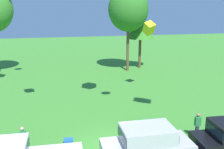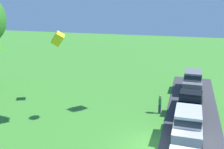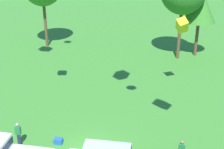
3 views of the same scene
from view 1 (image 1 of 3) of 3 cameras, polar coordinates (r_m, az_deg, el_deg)
The scene contains 8 objects.
ground_plane at distance 16.06m, azimuth -0.55°, elevation -15.94°, with size 120.00×120.00×0.00m, color #3D842D.
car_suv_far_end at distance 13.88m, azimuth 7.61°, elevation -15.16°, with size 4.62×2.08×2.28m.
person_beside_suv at distance 17.66m, azimuth 18.09°, elevation -10.52°, with size 0.36×0.24×1.71m.
person_on_lawn at distance 15.92m, azimuth -18.79°, elevation -13.47°, with size 0.36×0.24×1.71m.
tree_far_right at distance 33.56m, azimuth 3.57°, elevation 13.94°, with size 5.02×5.02×10.59m.
tree_right_of_center at distance 35.49m, azimuth 6.22°, elevation 10.66°, with size 3.62×3.62×7.64m.
cooler_box at distance 16.59m, azimuth -9.46°, elevation -14.30°, with size 0.56×0.40×0.40m, color blue.
kite_box_trailing_tail at distance 24.93m, azimuth 8.06°, elevation 9.96°, with size 0.77×0.77×1.08m, color yellow.
Camera 1 is at (-2.81, -13.55, 8.15)m, focal length 42.00 mm.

